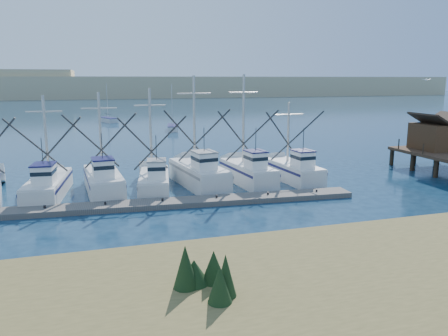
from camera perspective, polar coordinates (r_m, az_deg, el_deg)
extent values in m
plane|color=#0D2439|center=(28.12, 9.21, -7.35)|extent=(500.00, 500.00, 0.00)
cube|color=#4C422D|center=(16.58, -1.19, -18.29)|extent=(40.00, 10.00, 1.60)
cube|color=#5D5853|center=(31.96, -8.02, -4.62)|extent=(29.11, 3.82, 0.39)
cube|color=#4C331E|center=(49.28, 26.08, 3.71)|extent=(4.00, 4.00, 2.60)
cube|color=tan|center=(234.19, -14.02, 10.27)|extent=(360.00, 60.00, 10.00)
cube|color=silver|center=(36.83, -21.98, -2.40)|extent=(3.33, 8.27, 1.38)
cube|color=white|center=(34.52, -22.45, -0.87)|extent=(1.63, 2.11, 1.50)
cylinder|color=#B7B2A8|center=(37.50, -22.25, 3.90)|extent=(0.22, 0.22, 6.42)
cube|color=silver|center=(36.41, -15.46, -1.94)|extent=(3.11, 7.79, 1.60)
cube|color=white|center=(34.18, -15.51, -0.16)|extent=(1.61, 1.96, 1.50)
cylinder|color=#B7B2A8|center=(37.01, -15.84, 4.54)|extent=(0.22, 0.22, 6.39)
cube|color=silver|center=(36.48, -9.10, -1.89)|extent=(3.42, 7.39, 1.29)
cube|color=white|center=(34.42, -8.76, -0.31)|extent=(1.61, 1.93, 1.50)
cylinder|color=#B7B2A8|center=(36.95, -9.56, 4.81)|extent=(0.22, 0.22, 7.02)
cube|color=silver|center=(37.54, -3.34, -1.03)|extent=(3.82, 8.32, 1.73)
cube|color=white|center=(35.26, -2.60, 0.83)|extent=(1.83, 2.16, 1.50)
cylinder|color=#B7B2A8|center=(38.13, -3.90, 6.26)|extent=(0.22, 0.22, 7.59)
cube|color=silver|center=(38.44, 3.11, -0.82)|extent=(3.08, 7.52, 1.61)
cube|color=white|center=(36.41, 4.13, 0.96)|extent=(1.55, 1.91, 1.50)
cylinder|color=#B7B2A8|center=(38.88, 2.56, 6.37)|extent=(0.22, 0.22, 7.83)
cube|color=silver|center=(40.03, 8.98, -0.57)|extent=(3.05, 7.32, 1.45)
cube|color=white|center=(38.13, 10.24, 1.05)|extent=(1.58, 1.85, 1.50)
cylinder|color=#B7B2A8|center=(40.54, 8.39, 4.59)|extent=(0.22, 0.22, 5.51)
cube|color=silver|center=(78.38, -6.70, 5.21)|extent=(2.74, 6.18, 0.90)
cylinder|color=#B7B2A8|center=(78.33, -6.81, 8.18)|extent=(0.12, 0.12, 7.20)
cube|color=silver|center=(96.24, -14.89, 6.08)|extent=(3.91, 6.24, 0.90)
cylinder|color=#B7B2A8|center=(96.26, -15.02, 8.49)|extent=(0.12, 0.12, 7.20)
sphere|color=white|center=(43.34, 24.91, 10.42)|extent=(0.18, 0.18, 0.18)
cube|color=white|center=(43.16, 24.63, 10.47)|extent=(0.45, 0.11, 0.12)
cube|color=white|center=(43.52, 25.18, 10.42)|extent=(0.45, 0.11, 0.12)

